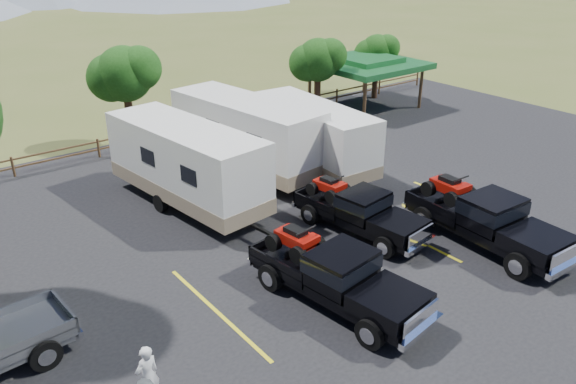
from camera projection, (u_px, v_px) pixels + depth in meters
ground at (456, 302)px, 17.03m from camera, size 320.00×320.00×0.00m
asphalt_lot at (383, 261)px, 19.17m from camera, size 44.00×34.00×0.04m
stall_lines at (362, 248)px, 19.88m from camera, size 12.12×5.50×0.01m
tree_ne_a at (318, 60)px, 32.79m from camera, size 3.11×2.92×4.76m
tree_ne_b at (377, 52)px, 37.00m from camera, size 2.77×2.59×4.27m
tree_north at (124, 74)px, 27.93m from camera, size 3.46×3.24×5.25m
rail_fence at (204, 124)px, 31.16m from camera, size 36.12×0.12×1.00m
pavilion at (366, 63)px, 35.31m from camera, size 6.20×6.20×3.22m
rig_left at (335, 274)px, 16.63m from camera, size 2.71×6.19×2.00m
rig_center at (358, 210)px, 20.70m from camera, size 2.41×5.61×1.82m
rig_right at (484, 218)px, 19.84m from camera, size 2.49×6.38×2.10m
trailer_left at (186, 165)px, 22.37m from camera, size 3.41×9.72×3.36m
trailer_center at (246, 135)px, 25.59m from camera, size 3.52×9.92×3.43m
trailer_right at (313, 137)px, 25.94m from camera, size 2.78×8.96×3.10m
person_a at (147, 376)px, 12.99m from camera, size 0.66×0.49×1.64m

